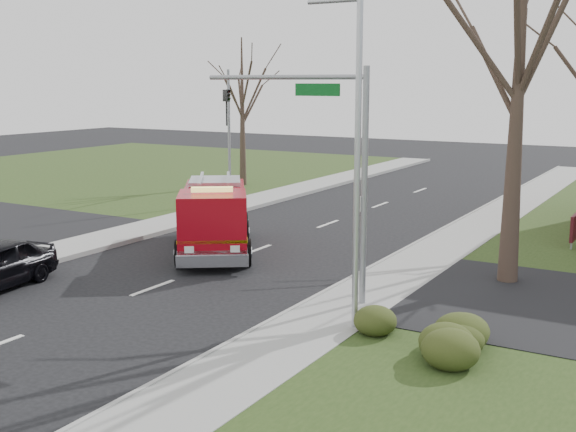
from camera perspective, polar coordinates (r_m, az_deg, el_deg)
The scene contains 11 objects.
ground at distance 23.12m, azimuth -10.64°, elevation -5.62°, with size 120.00×120.00×0.00m, color black.
sidewalk_right at distance 19.74m, azimuth 3.24°, elevation -8.05°, with size 2.40×80.00×0.15m, color gray.
sidewalk_left at distance 27.46m, azimuth -20.49°, elevation -3.38°, with size 2.40×80.00×0.15m, color gray.
health_center_sign at distance 29.99m, azimuth 21.79°, elevation -0.76°, with size 0.12×2.00×1.40m.
hedge_corner at distance 17.65m, azimuth 9.95°, elevation -8.74°, with size 2.80×2.00×0.90m, color #273111.
bare_tree_near at distance 23.29m, azimuth 17.90°, elevation 12.63°, with size 6.00×6.00×12.00m.
bare_tree_left at distance 44.22m, azimuth -3.65°, elevation 9.48°, with size 4.50×4.50×9.00m.
traffic_signal_mast at distance 20.57m, azimuth 2.82°, elevation 5.91°, with size 5.29×0.18×6.80m.
streetlight_pole at distance 17.95m, azimuth 5.34°, elevation 4.70°, with size 1.48×0.16×8.40m.
utility_pole_far at distance 37.57m, azimuth -4.67°, elevation 6.13°, with size 0.14×0.14×7.00m, color gray.
fire_engine at distance 27.36m, azimuth -5.85°, elevation -0.24°, with size 5.91×7.07×2.81m.
Camera 1 is at (14.68, -16.68, 6.36)m, focal length 45.00 mm.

